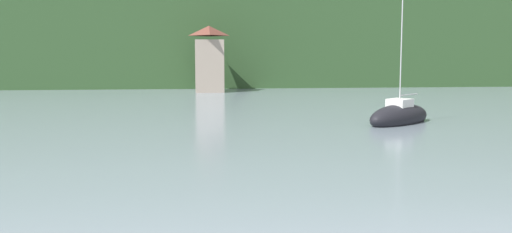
{
  "coord_description": "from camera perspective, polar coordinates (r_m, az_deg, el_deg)",
  "views": [
    {
      "loc": [
        -2.1,
        22.39,
        4.95
      ],
      "look_at": [
        0.0,
        41.04,
        2.82
      ],
      "focal_mm": 39.25,
      "sensor_mm": 36.0,
      "label": 1
    }
  ],
  "objects": [
    {
      "name": "sailboat_far_6",
      "position": [
        40.86,
        14.4,
        0.0
      ],
      "size": [
        6.69,
        6.06,
        10.01
      ],
      "rotation": [
        0.0,
        0.0,
        3.83
      ],
      "color": "black",
      "rests_on": "ground_plane"
    },
    {
      "name": "wooded_hillside",
      "position": [
        116.66,
        -10.27,
        8.34
      ],
      "size": [
        352.0,
        68.1,
        39.84
      ],
      "color": "#2D4C28",
      "rests_on": "ground_plane"
    },
    {
      "name": "shore_building_westcentral",
      "position": [
        72.48,
        -4.79,
        5.78
      ],
      "size": [
        3.76,
        5.32,
        8.42
      ],
      "color": "gray",
      "rests_on": "ground_plane"
    }
  ]
}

